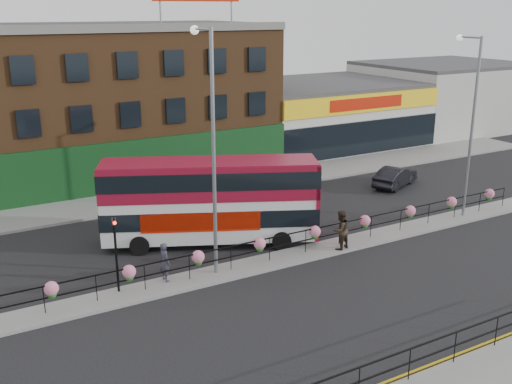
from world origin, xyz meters
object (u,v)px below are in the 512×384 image
pedestrian_b (340,230)px  car (395,177)px  pedestrian_a (165,262)px  lamp_column_east (470,112)px  double_decker_bus (211,194)px  lamp_column_west (210,133)px

pedestrian_b → car: bearing=-156.2°
pedestrian_a → lamp_column_east: bearing=-96.1°
double_decker_bus → lamp_column_west: 5.14m
double_decker_bus → car: 15.29m
car → double_decker_bus: bearing=78.4°
lamp_column_west → lamp_column_east: 15.39m
double_decker_bus → lamp_column_east: 14.68m
lamp_column_west → lamp_column_east: lamp_column_west is taller
lamp_column_west → lamp_column_east: bearing=-0.4°
pedestrian_a → lamp_column_east: (17.64, -0.15, 4.95)m
pedestrian_b → lamp_column_west: size_ratio=0.19×
car → lamp_column_west: size_ratio=0.41×
pedestrian_b → lamp_column_west: bearing=-19.2°
car → pedestrian_a: bearing=85.4°
double_decker_bus → pedestrian_b: size_ratio=5.45×
lamp_column_west → double_decker_bus: bearing=65.3°
double_decker_bus → pedestrian_a: (-3.73, -3.17, -1.60)m
double_decker_bus → pedestrian_b: (4.88, -4.06, -1.49)m
lamp_column_east → car: bearing=81.5°
lamp_column_west → car: bearing=20.9°
double_decker_bus → car: size_ratio=2.47×
double_decker_bus → pedestrian_b: 6.52m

